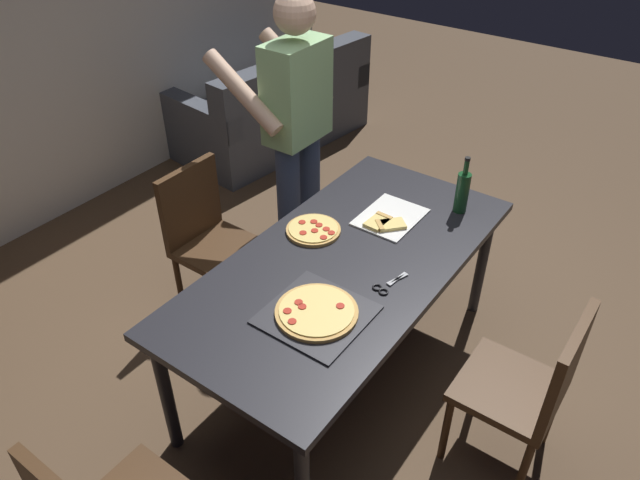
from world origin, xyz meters
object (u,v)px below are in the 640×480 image
at_px(chair_near_camera, 532,385).
at_px(chair_far_side, 207,233).
at_px(couch, 276,111).
at_px(person_serving_pizza, 295,129).
at_px(dining_table, 345,271).
at_px(pepperoni_pizza_on_tray, 317,313).
at_px(wine_bottle, 462,191).
at_px(second_pizza_plain, 313,230).
at_px(kitchen_scissors, 387,286).

height_order(chair_near_camera, chair_far_side, same).
relative_size(chair_near_camera, couch, 0.50).
bearing_deg(person_serving_pizza, dining_table, -127.71).
height_order(chair_far_side, pepperoni_pizza_on_tray, chair_far_side).
bearing_deg(dining_table, couch, 46.39).
distance_m(dining_table, chair_near_camera, 0.96).
bearing_deg(couch, chair_far_side, -151.22).
xyz_separation_m(wine_bottle, second_pizza_plain, (-0.61, 0.51, -0.11)).
relative_size(person_serving_pizza, kitchen_scissors, 8.82).
bearing_deg(chair_near_camera, second_pizza_plain, 85.56).
relative_size(pepperoni_pizza_on_tray, kitchen_scissors, 2.07).
distance_m(dining_table, second_pizza_plain, 0.29).
distance_m(couch, pepperoni_pizza_on_tray, 3.13).
xyz_separation_m(couch, second_pizza_plain, (-1.80, -1.73, 0.46)).
distance_m(chair_far_side, second_pizza_plain, 0.74).
xyz_separation_m(chair_near_camera, wine_bottle, (0.70, 0.69, 0.36)).
bearing_deg(dining_table, chair_far_side, 90.00).
xyz_separation_m(person_serving_pizza, kitchen_scissors, (-0.62, -0.98, -0.24)).
relative_size(dining_table, kitchen_scissors, 9.43).
xyz_separation_m(chair_near_camera, second_pizza_plain, (0.09, 1.21, 0.25)).
bearing_deg(kitchen_scissors, pepperoni_pizza_on_tray, 156.53).
height_order(person_serving_pizza, second_pizza_plain, person_serving_pizza).
distance_m(chair_near_camera, pepperoni_pizza_on_tray, 0.96).
height_order(dining_table, chair_near_camera, chair_near_camera).
distance_m(chair_far_side, kitchen_scissors, 1.23).
bearing_deg(pepperoni_pizza_on_tray, chair_near_camera, -65.02).
relative_size(wine_bottle, second_pizza_plain, 1.15).
bearing_deg(person_serving_pizza, chair_near_camera, -108.56).
relative_size(chair_near_camera, pepperoni_pizza_on_tray, 2.19).
bearing_deg(wine_bottle, dining_table, 160.06).
bearing_deg(chair_near_camera, person_serving_pizza, 71.44).
distance_m(person_serving_pizza, wine_bottle, 1.00).
height_order(chair_near_camera, second_pizza_plain, chair_near_camera).
height_order(chair_near_camera, couch, chair_near_camera).
height_order(couch, wine_bottle, wine_bottle).
bearing_deg(kitchen_scissors, wine_bottle, 0.16).
bearing_deg(second_pizza_plain, wine_bottle, -40.18).
bearing_deg(second_pizza_plain, couch, 43.86).
bearing_deg(couch, person_serving_pizza, -136.56).
height_order(couch, person_serving_pizza, person_serving_pizza).
height_order(chair_far_side, wine_bottle, wine_bottle).
distance_m(person_serving_pizza, pepperoni_pizza_on_tray, 1.29).
xyz_separation_m(kitchen_scissors, second_pizza_plain, (0.15, 0.51, 0.01)).
bearing_deg(chair_near_camera, kitchen_scissors, 94.78).
bearing_deg(pepperoni_pizza_on_tray, wine_bottle, -7.42).
height_order(pepperoni_pizza_on_tray, kitchen_scissors, pepperoni_pizza_on_tray).
xyz_separation_m(person_serving_pizza, wine_bottle, (0.14, -0.98, -0.13)).
distance_m(pepperoni_pizza_on_tray, kitchen_scissors, 0.36).
distance_m(dining_table, kitchen_scissors, 0.27).
bearing_deg(pepperoni_pizza_on_tray, chair_far_side, 69.83).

